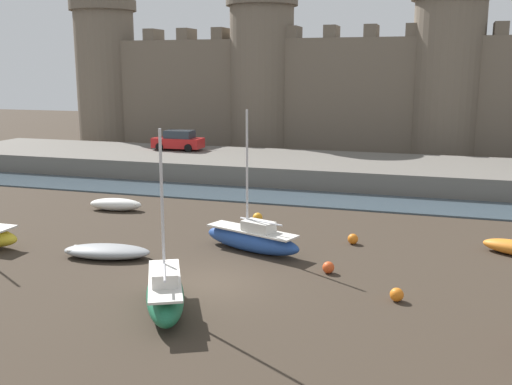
% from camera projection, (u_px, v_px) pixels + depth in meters
% --- Properties ---
extents(ground_plane, '(160.00, 160.00, 0.00)m').
position_uv_depth(ground_plane, '(206.00, 285.00, 22.66)').
color(ground_plane, '#382D23').
extents(water_channel, '(80.00, 4.50, 0.10)m').
position_uv_depth(water_channel, '(301.00, 198.00, 37.55)').
color(water_channel, '#3D4C56').
rests_on(water_channel, ground).
extents(quay_road, '(61.73, 10.00, 1.44)m').
position_uv_depth(quay_road, '(324.00, 169.00, 44.19)').
color(quay_road, '#666059').
rests_on(quay_road, ground).
extents(castle, '(56.35, 6.62, 17.64)m').
position_uv_depth(castle, '(350.00, 85.00, 53.81)').
color(castle, '#706354').
rests_on(castle, ground).
extents(rowboat_foreground_left, '(4.02, 2.17, 0.58)m').
position_uv_depth(rowboat_foreground_left, '(107.00, 251.00, 25.79)').
color(rowboat_foreground_left, gray).
rests_on(rowboat_foreground_left, ground).
extents(rowboat_near_channel_left, '(3.20, 1.52, 0.71)m').
position_uv_depth(rowboat_near_channel_left, '(116.00, 204.00, 34.42)').
color(rowboat_near_channel_left, silver).
rests_on(rowboat_near_channel_left, ground).
extents(sailboat_midflat_right, '(3.21, 4.73, 6.15)m').
position_uv_depth(sailboat_midflat_right, '(165.00, 293.00, 19.99)').
color(sailboat_midflat_right, '#1E6B47').
rests_on(sailboat_midflat_right, ground).
extents(sailboat_near_channel_right, '(5.15, 2.86, 6.31)m').
position_uv_depth(sailboat_near_channel_right, '(252.00, 238.00, 26.68)').
color(sailboat_near_channel_right, '#234793').
rests_on(sailboat_near_channel_right, ground).
extents(mooring_buoy_near_shore, '(0.52, 0.52, 0.52)m').
position_uv_depth(mooring_buoy_near_shore, '(258.00, 218.00, 31.78)').
color(mooring_buoy_near_shore, orange).
rests_on(mooring_buoy_near_shore, ground).
extents(mooring_buoy_mid_mud, '(0.48, 0.48, 0.48)m').
position_uv_depth(mooring_buoy_mid_mud, '(328.00, 267.00, 23.88)').
color(mooring_buoy_mid_mud, '#E04C1E').
rests_on(mooring_buoy_mid_mud, ground).
extents(mooring_buoy_off_centre, '(0.49, 0.49, 0.49)m').
position_uv_depth(mooring_buoy_off_centre, '(353.00, 239.00, 27.85)').
color(mooring_buoy_off_centre, orange).
rests_on(mooring_buoy_off_centre, ground).
extents(mooring_buoy_near_channel, '(0.49, 0.49, 0.49)m').
position_uv_depth(mooring_buoy_near_channel, '(397.00, 295.00, 21.00)').
color(mooring_buoy_near_channel, orange).
rests_on(mooring_buoy_near_channel, ground).
extents(car_quay_west, '(4.11, 1.89, 1.62)m').
position_uv_depth(car_quay_west, '(178.00, 141.00, 49.02)').
color(car_quay_west, red).
rests_on(car_quay_west, quay_road).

